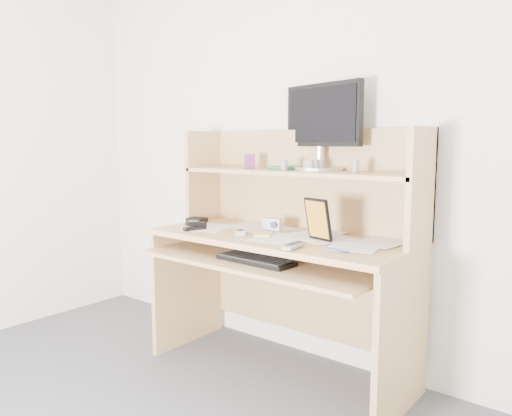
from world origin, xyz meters
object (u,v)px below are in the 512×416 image
Objects in this scene: monitor at (322,124)px; desk at (288,243)px; tv_remote at (294,246)px; game_case at (318,219)px; keyboard at (256,260)px.

desk is at bearing -107.47° from monitor.
desk is 8.76× the size of tv_remote.
desk reaches higher than game_case.
keyboard is 1.97× the size of game_case.
tv_remote is at bearing -51.00° from desk.
desk is 6.78× the size of game_case.
monitor reaches higher than game_case.
desk is 0.40m from tv_remote.
tv_remote is (0.23, -0.01, 0.10)m from keyboard.
game_case is at bearing -20.98° from desk.
keyboard is 2.55× the size of tv_remote.
tv_remote is 0.75m from monitor.
game_case is at bearing 44.67° from keyboard.
keyboard is 0.78× the size of monitor.
desk is at bearing 96.18° from keyboard.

